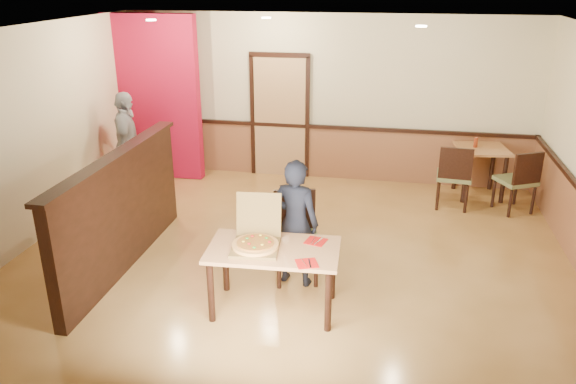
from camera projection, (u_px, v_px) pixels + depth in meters
The scene contains 24 objects.
floor at pixel (288, 272), 6.84m from camera, with size 7.00×7.00×0.00m, color tan.
ceiling at pixel (288, 35), 5.82m from camera, with size 7.00×7.00×0.00m, color black.
wall_back at pixel (326, 99), 9.53m from camera, with size 7.00×7.00×0.00m, color beige.
wall_left at pixel (10, 146), 6.94m from camera, with size 7.00×7.00×0.00m, color beige.
wainscot_back at pixel (325, 153), 9.85m from camera, with size 7.00×0.04×0.90m, color brown.
chair_rail_back at pixel (325, 127), 9.66m from camera, with size 7.00×0.06×0.06m, color black.
back_door at pixel (280, 117), 9.76m from camera, with size 0.90×0.06×2.10m, color tan.
booth_partition at pixel (121, 210), 6.74m from camera, with size 0.20×3.10×1.44m.
red_accent_panel at pixel (154, 98), 9.58m from camera, with size 1.60×0.20×2.78m, color #A30B2C.
spot_a at pixel (151, 20), 7.87m from camera, with size 0.14×0.14×0.02m, color beige.
spot_b at pixel (266, 18), 8.25m from camera, with size 0.14×0.14×0.02m, color beige.
spot_c at pixel (421, 26), 6.95m from camera, with size 0.14×0.14×0.02m, color beige.
main_table at pixel (274, 257), 5.86m from camera, with size 1.40×0.84×0.73m.
diner_chair at pixel (296, 232), 6.56m from camera, with size 0.63×0.63×1.04m.
side_chair_left at pixel (454, 174), 8.49m from camera, with size 0.54×0.54×1.01m.
side_chair_right at pixel (519, 179), 8.34m from camera, with size 0.66×0.66×0.98m.
side_table at pixel (481, 158), 8.95m from camera, with size 0.86×0.86×0.81m.
diner at pixel (295, 223), 6.35m from camera, with size 0.55×0.36×1.51m, color black.
passerby at pixel (128, 145), 8.93m from camera, with size 0.99×0.41×1.69m, color #9B9BA3.
pizza_box at pixel (256, 241), 5.82m from camera, with size 0.53×0.61×0.51m.
pizza at pixel (255, 245), 5.78m from camera, with size 0.48×0.48×0.03m, color #E7A854.
napkin_near at pixel (307, 263), 5.51m from camera, with size 0.27×0.27×0.01m.
napkin_far at pixel (316, 241), 5.97m from camera, with size 0.25×0.25×0.01m.
condiment at pixel (476, 142), 8.88m from camera, with size 0.06×0.06×0.16m, color maroon.
Camera 1 is at (1.13, -5.90, 3.40)m, focal length 35.00 mm.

